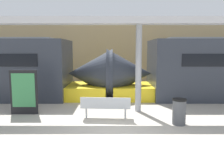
{
  "coord_description": "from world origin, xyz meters",
  "views": [
    {
      "loc": [
        -0.14,
        -6.57,
        2.54
      ],
      "look_at": [
        -0.11,
        2.81,
        1.4
      ],
      "focal_mm": 35.0,
      "sensor_mm": 36.0,
      "label": 1
    }
  ],
  "objects_px": {
    "bench_near": "(105,106)",
    "trash_bin": "(178,111)",
    "poster_board": "(23,92)",
    "support_column_near": "(138,69)"
  },
  "relations": [
    {
      "from": "bench_near",
      "to": "trash_bin",
      "type": "height_order",
      "value": "trash_bin"
    },
    {
      "from": "bench_near",
      "to": "poster_board",
      "type": "height_order",
      "value": "poster_board"
    },
    {
      "from": "support_column_near",
      "to": "trash_bin",
      "type": "bearing_deg",
      "value": -53.82
    },
    {
      "from": "bench_near",
      "to": "trash_bin",
      "type": "bearing_deg",
      "value": -9.88
    },
    {
      "from": "trash_bin",
      "to": "poster_board",
      "type": "bearing_deg",
      "value": 168.17
    },
    {
      "from": "trash_bin",
      "to": "support_column_near",
      "type": "xyz_separation_m",
      "value": [
        -1.22,
        1.67,
        1.34
      ]
    },
    {
      "from": "trash_bin",
      "to": "poster_board",
      "type": "relative_size",
      "value": 0.51
    },
    {
      "from": "trash_bin",
      "to": "support_column_near",
      "type": "distance_m",
      "value": 2.46
    },
    {
      "from": "poster_board",
      "to": "bench_near",
      "type": "bearing_deg",
      "value": -10.69
    },
    {
      "from": "trash_bin",
      "to": "support_column_near",
      "type": "relative_size",
      "value": 0.25
    }
  ]
}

